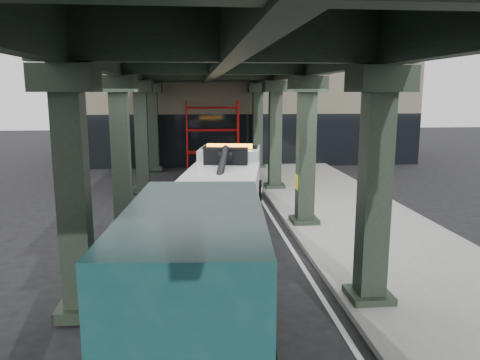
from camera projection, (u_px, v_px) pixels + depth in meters
ground at (233, 248)px, 13.72m from camera, size 90.00×90.00×0.00m
sidewalk at (358, 223)px, 16.09m from camera, size 5.00×40.00×0.15m
lane_stripe at (278, 227)px, 15.84m from camera, size 0.12×38.00×0.01m
viaduct at (214, 61)px, 14.63m from camera, size 7.40×32.00×6.40m
building at (238, 99)px, 32.73m from camera, size 22.00×10.00×8.00m
scaffolding at (212, 133)px, 27.65m from camera, size 3.08×0.88×4.00m
tow_truck at (225, 185)px, 16.41m from camera, size 3.47×8.39×2.68m
towed_van at (196, 269)px, 8.39m from camera, size 2.95×6.49×2.57m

